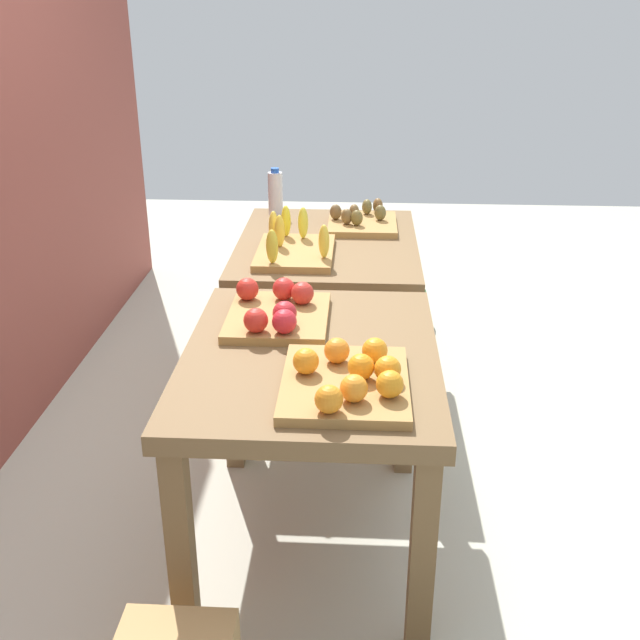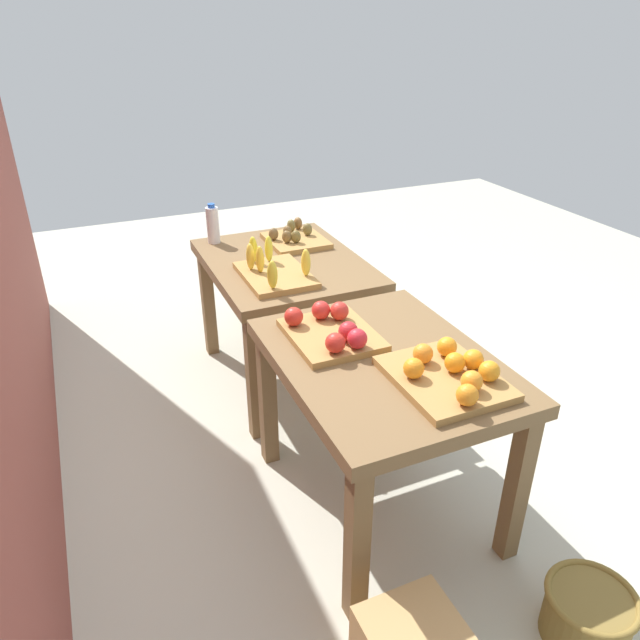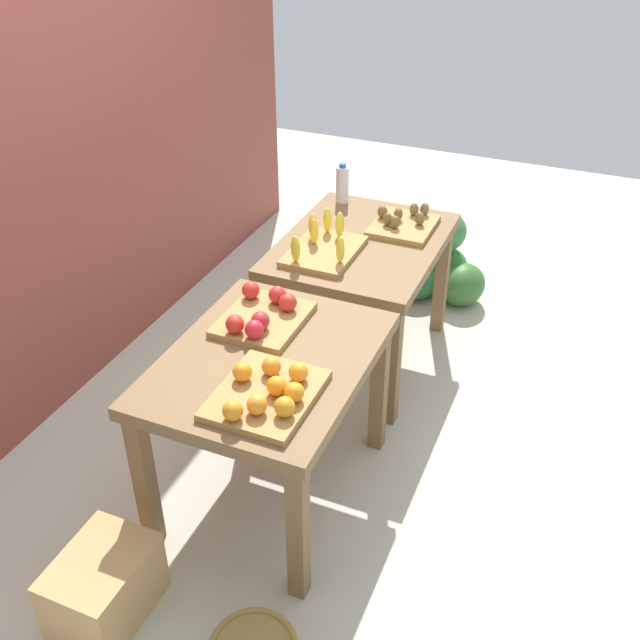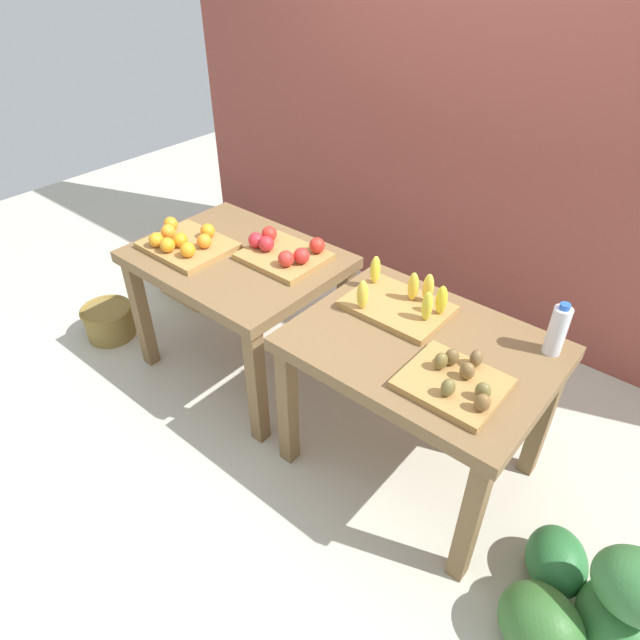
% 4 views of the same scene
% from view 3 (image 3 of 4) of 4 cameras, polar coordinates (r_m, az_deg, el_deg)
% --- Properties ---
extents(ground_plane, '(8.00, 8.00, 0.00)m').
position_cam_3_polar(ground_plane, '(3.85, 0.04, -7.33)').
color(ground_plane, beige).
extents(back_wall, '(4.40, 0.12, 3.00)m').
position_cam_3_polar(back_wall, '(3.80, -19.83, 16.04)').
color(back_wall, brown).
rests_on(back_wall, ground_plane).
extents(display_table_left, '(1.04, 0.80, 0.75)m').
position_cam_3_polar(display_table_left, '(3.06, -4.05, -4.52)').
color(display_table_left, brown).
rests_on(display_table_left, ground_plane).
extents(display_table_right, '(1.04, 0.80, 0.75)m').
position_cam_3_polar(display_table_right, '(3.92, 3.24, 4.75)').
color(display_table_right, brown).
rests_on(display_table_right, ground_plane).
extents(orange_bin, '(0.45, 0.36, 0.11)m').
position_cam_3_polar(orange_bin, '(2.75, -4.10, -5.60)').
color(orange_bin, '#A87C42').
rests_on(orange_bin, display_table_left).
extents(apple_bin, '(0.41, 0.34, 0.11)m').
position_cam_3_polar(apple_bin, '(3.18, -4.49, 0.36)').
color(apple_bin, '#A87C42').
rests_on(apple_bin, display_table_left).
extents(banana_crate, '(0.44, 0.32, 0.17)m').
position_cam_3_polar(banana_crate, '(3.73, 0.26, 5.77)').
color(banana_crate, '#A87C42').
rests_on(banana_crate, display_table_right).
extents(kiwi_bin, '(0.36, 0.32, 0.10)m').
position_cam_3_polar(kiwi_bin, '(4.01, 6.47, 7.49)').
color(kiwi_bin, '#A87C42').
rests_on(kiwi_bin, display_table_right).
extents(water_bottle, '(0.07, 0.07, 0.23)m').
position_cam_3_polar(water_bottle, '(4.27, 1.75, 10.50)').
color(water_bottle, silver).
rests_on(water_bottle, display_table_right).
extents(watermelon_pile, '(0.61, 0.64, 0.51)m').
position_cam_3_polar(watermelon_pile, '(4.84, 9.65, 4.11)').
color(watermelon_pile, '#317335').
rests_on(watermelon_pile, ground_plane).
extents(cardboard_produce_box, '(0.40, 0.30, 0.30)m').
position_cam_3_polar(cardboard_produce_box, '(3.05, -16.42, -19.22)').
color(cardboard_produce_box, tan).
rests_on(cardboard_produce_box, ground_plane).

